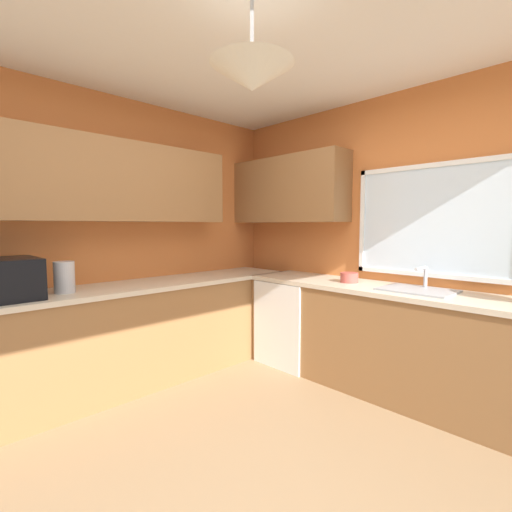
# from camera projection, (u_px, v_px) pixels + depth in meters

# --- Properties ---
(ground_plane) EXTENTS (8.55, 8.55, 0.00)m
(ground_plane) POSITION_uv_depth(u_px,v_px,m) (252.00, 476.00, 2.06)
(ground_plane) COLOR #997A56
(room_shell) EXTENTS (4.00, 3.88, 2.66)m
(room_shell) POSITION_uv_depth(u_px,v_px,m) (228.00, 170.00, 2.88)
(room_shell) COLOR #D17238
(room_shell) RESTS_ON ground_plane
(counter_run_left) EXTENTS (0.65, 3.49, 0.90)m
(counter_run_left) POSITION_uv_depth(u_px,v_px,m) (123.00, 336.00, 3.19)
(counter_run_left) COLOR olive
(counter_run_left) RESTS_ON ground_plane
(counter_run_back) EXTENTS (3.09, 0.65, 0.90)m
(counter_run_back) POSITION_uv_depth(u_px,v_px,m) (410.00, 344.00, 2.97)
(counter_run_back) COLOR olive
(counter_run_back) RESTS_ON ground_plane
(dishwasher) EXTENTS (0.60, 0.60, 0.85)m
(dishwasher) POSITION_uv_depth(u_px,v_px,m) (295.00, 321.00, 3.79)
(dishwasher) COLOR white
(dishwasher) RESTS_ON ground_plane
(microwave) EXTENTS (0.48, 0.36, 0.29)m
(microwave) POSITION_uv_depth(u_px,v_px,m) (9.00, 279.00, 2.57)
(microwave) COLOR black
(microwave) RESTS_ON counter_run_left
(kettle) EXTENTS (0.15, 0.15, 0.24)m
(kettle) POSITION_uv_depth(u_px,v_px,m) (64.00, 277.00, 2.81)
(kettle) COLOR #B7B7BC
(kettle) RESTS_ON counter_run_left
(sink_assembly) EXTENTS (0.54, 0.40, 0.19)m
(sink_assembly) POSITION_uv_depth(u_px,v_px,m) (418.00, 289.00, 2.90)
(sink_assembly) COLOR #9EA0A5
(sink_assembly) RESTS_ON counter_run_back
(bowl) EXTENTS (0.16, 0.16, 0.09)m
(bowl) POSITION_uv_depth(u_px,v_px,m) (349.00, 278.00, 3.33)
(bowl) COLOR #B74C42
(bowl) RESTS_ON counter_run_back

